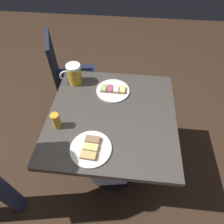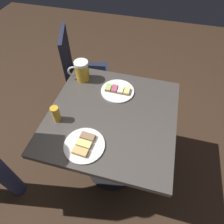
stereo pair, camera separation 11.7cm
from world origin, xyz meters
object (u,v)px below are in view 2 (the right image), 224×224
Objects in this scene: beer_mug at (81,71)px; cafe_chair at (81,72)px; beer_glass_small at (56,114)px; plate_near at (118,91)px; plate_far at (84,145)px.

beer_mug is 0.16× the size of cafe_chair.
beer_glass_small is 0.11× the size of cafe_chair.
cafe_chair is (0.44, -0.38, -0.23)m from plate_near.
beer_glass_small is at bearing 87.77° from beer_mug.
plate_far is at bearing 4.08° from cafe_chair.
plate_far is at bearing 80.83° from plate_near.
cafe_chair reaches higher than beer_mug.
plate_far is at bearing 149.34° from beer_glass_small.
cafe_chair is at bearing -63.03° from beer_mug.
beer_glass_small is at bearing 48.17° from plate_near.
plate_near is 0.46m from plate_far.
plate_far is 0.56m from beer_mug.
beer_mug is at bearing -92.23° from beer_glass_small.
plate_far is at bearing 111.43° from beer_mug.
beer_glass_small is 0.77m from cafe_chair.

